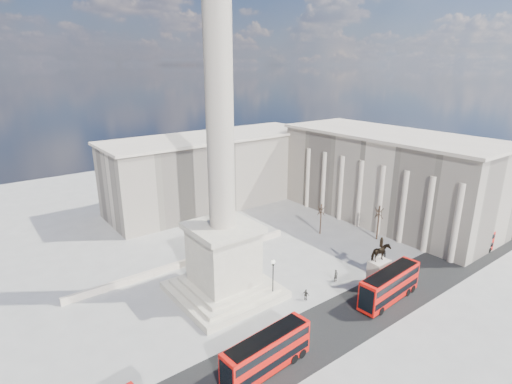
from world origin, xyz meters
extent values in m
plane|color=#9D9B95|center=(0.00, 0.00, 0.00)|extent=(180.00, 180.00, 0.00)
cube|color=black|center=(5.00, -10.00, 0.00)|extent=(120.00, 9.00, 0.01)
cube|color=beige|center=(0.00, 5.00, 0.50)|extent=(14.00, 14.00, 1.00)
cube|color=beige|center=(0.00, 5.00, 1.25)|extent=(12.00, 12.00, 0.50)
cube|color=beige|center=(0.00, 5.00, 1.75)|extent=(10.00, 10.00, 0.50)
cube|color=beige|center=(0.00, 5.00, 6.00)|extent=(8.00, 8.00, 8.00)
cube|color=beige|center=(0.00, 5.00, 10.40)|extent=(9.00, 9.00, 0.80)
cylinder|color=#ADA190|center=(0.00, 5.00, 27.80)|extent=(3.60, 3.60, 34.00)
cube|color=beige|center=(0.00, 16.00, 0.55)|extent=(40.00, 0.60, 1.10)
cube|color=#C1B39E|center=(45.00, 10.00, 9.00)|extent=(18.00, 45.00, 18.00)
cube|color=beige|center=(45.00, 10.00, 18.30)|extent=(19.00, 46.00, 0.60)
cube|color=#C1B39E|center=(20.00, 40.00, 8.00)|extent=(50.00, 16.00, 16.00)
cube|color=beige|center=(20.00, 40.00, 16.30)|extent=(51.00, 17.00, 0.60)
cube|color=red|center=(-4.82, -11.03, 2.39)|extent=(11.22, 3.35, 4.07)
cube|color=black|center=(-4.82, -11.03, 1.66)|extent=(10.79, 3.38, 0.91)
cube|color=black|center=(-4.82, -11.03, 3.47)|extent=(10.79, 3.38, 0.91)
cube|color=black|center=(-4.82, -11.03, 4.45)|extent=(10.10, 3.02, 0.06)
cylinder|color=black|center=(-8.46, -11.31, 0.55)|extent=(1.30, 2.71, 1.11)
cylinder|color=black|center=(-1.73, -10.79, 0.55)|extent=(1.30, 2.71, 1.11)
cylinder|color=black|center=(-0.41, -10.69, 0.55)|extent=(1.30, 2.71, 1.11)
cube|color=red|center=(17.51, -10.73, 2.48)|extent=(11.67, 3.48, 4.23)
cube|color=black|center=(17.51, -10.73, 1.73)|extent=(11.21, 3.51, 0.94)
cube|color=black|center=(17.51, -10.73, 3.61)|extent=(11.21, 3.51, 0.94)
cube|color=black|center=(17.51, -10.73, 4.63)|extent=(10.50, 3.13, 0.06)
cylinder|color=black|center=(13.72, -11.02, 0.58)|extent=(1.35, 2.81, 1.15)
cylinder|color=black|center=(20.72, -10.48, 0.58)|extent=(1.35, 2.81, 1.15)
cylinder|color=black|center=(22.09, -10.38, 0.58)|extent=(1.35, 2.81, 1.15)
cube|color=red|center=(41.09, -11.01, 2.11)|extent=(9.96, 3.12, 3.61)
cube|color=black|center=(41.09, -11.01, 1.47)|extent=(9.57, 3.14, 0.80)
cube|color=black|center=(41.09, -11.01, 3.07)|extent=(9.57, 3.14, 0.80)
cube|color=black|center=(41.09, -11.01, 3.94)|extent=(8.96, 2.81, 0.05)
cylinder|color=black|center=(37.88, -10.71, 0.49)|extent=(1.19, 2.43, 0.98)
cylinder|color=black|center=(43.82, -11.26, 0.49)|extent=(1.19, 2.43, 0.98)
cylinder|color=black|center=(44.99, -11.37, 0.49)|extent=(1.19, 2.43, 0.98)
cylinder|color=black|center=(4.38, -0.85, 0.24)|extent=(0.43, 0.43, 0.49)
cylinder|color=black|center=(4.38, -0.85, 2.93)|extent=(0.16, 0.16, 5.86)
cylinder|color=black|center=(4.38, -0.85, 5.77)|extent=(0.29, 0.29, 0.29)
sphere|color=silver|center=(4.38, -0.85, 6.11)|extent=(0.55, 0.55, 0.55)
cube|color=beige|center=(19.61, -7.30, 0.24)|extent=(3.82, 2.87, 0.48)
cube|color=beige|center=(19.61, -7.30, 2.10)|extent=(3.06, 2.10, 4.21)
imported|color=black|center=(19.61, -7.30, 5.50)|extent=(3.17, 1.66, 2.58)
cylinder|color=black|center=(19.61, -7.30, 7.09)|extent=(0.48, 0.48, 1.15)
sphere|color=black|center=(19.61, -7.30, 7.84)|extent=(0.34, 0.34, 0.34)
cylinder|color=#332319|center=(39.89, -5.62, 4.07)|extent=(0.33, 0.33, 8.15)
cylinder|color=#332319|center=(33.74, 3.36, 3.41)|extent=(0.31, 0.31, 6.82)
cylinder|color=#332319|center=(26.90, 11.75, 3.13)|extent=(0.27, 0.27, 6.27)
imported|color=#272421|center=(15.59, -2.57, 0.96)|extent=(0.74, 0.52, 1.91)
imported|color=#272421|center=(27.53, -2.72, 0.92)|extent=(1.07, 0.95, 1.83)
imported|color=#272421|center=(8.25, -3.58, 0.85)|extent=(0.70, 1.07, 1.70)
camera|label=1|loc=(-27.31, -38.84, 31.98)|focal=28.00mm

